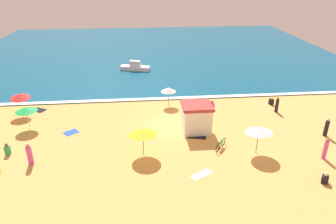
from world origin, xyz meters
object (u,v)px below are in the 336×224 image
object	(u,v)px
parked_bicycle	(221,144)
beachgoer_4	(212,105)
beachgoer_0	(325,149)
beachgoer_7	(30,154)
beachgoer_1	(277,105)
beachgoer_3	(327,128)
beach_umbrella_3	(259,129)
beachgoer_5	(7,149)
beach_umbrella_1	(168,90)
beach_umbrella_4	(143,132)
small_boat_0	(135,67)
beachgoer_6	(271,101)
beachgoer_2	(325,179)
lifeguard_cabana	(196,117)
beach_umbrella_2	(20,96)
beach_umbrella_0	(26,109)

from	to	relation	value
parked_bicycle	beachgoer_4	bearing A→B (deg)	82.59
beachgoer_0	beachgoer_7	size ratio (longest dim) A/B	1.00
parked_bicycle	beachgoer_0	xyz separation A→B (m)	(7.49, -2.18, 0.44)
beachgoer_1	beachgoer_3	size ratio (longest dim) A/B	0.95
beach_umbrella_3	beachgoer_5	size ratio (longest dim) A/B	2.56
beach_umbrella_1	beachgoer_4	world-z (taller)	beach_umbrella_1
beach_umbrella_4	small_boat_0	bearing A→B (deg)	91.78
beachgoer_6	beachgoer_2	bearing A→B (deg)	-96.88
lifeguard_cabana	beach_umbrella_2	world-z (taller)	lifeguard_cabana
beach_umbrella_1	beachgoer_3	distance (m)	15.06
beachgoer_0	beachgoer_2	bearing A→B (deg)	-118.76
beachgoer_3	beachgoer_4	bearing A→B (deg)	142.80
beachgoer_1	beachgoer_7	distance (m)	22.96
beach_umbrella_4	beachgoer_5	bearing A→B (deg)	174.47
parked_bicycle	lifeguard_cabana	bearing A→B (deg)	114.64
parked_bicycle	beachgoer_5	bearing A→B (deg)	177.58
beachgoer_3	beach_umbrella_4	bearing A→B (deg)	-174.66
parked_bicycle	beach_umbrella_4	bearing A→B (deg)	-177.11
beach_umbrella_0	beachgoer_5	xyz separation A→B (m)	(-0.36, -4.31, -1.43)
beach_umbrella_1	beachgoer_6	bearing A→B (deg)	-3.95
beachgoer_0	beachgoer_5	size ratio (longest dim) A/B	1.78
beach_umbrella_3	beachgoer_5	bearing A→B (deg)	175.21
beach_umbrella_1	beachgoer_0	bearing A→B (deg)	-45.49
parked_bicycle	beachgoer_7	distance (m)	14.59
beach_umbrella_0	beachgoer_0	bearing A→B (deg)	-16.75
beach_umbrella_3	beachgoer_5	world-z (taller)	beach_umbrella_3
beach_umbrella_3	small_boat_0	size ratio (longest dim) A/B	0.58
beach_umbrella_2	beach_umbrella_4	bearing A→B (deg)	-35.45
lifeguard_cabana	parked_bicycle	bearing A→B (deg)	-65.36
beachgoer_3	beach_umbrella_2	bearing A→B (deg)	166.01
beach_umbrella_0	beach_umbrella_3	bearing A→B (deg)	-17.32
beachgoer_6	beachgoer_7	bearing A→B (deg)	-158.01
beachgoer_2	beachgoer_6	distance (m)	13.21
beachgoer_1	small_boat_0	xyz separation A→B (m)	(-14.16, 15.04, -0.23)
beach_umbrella_4	lifeguard_cabana	bearing A→B (deg)	36.17
beach_umbrella_1	parked_bicycle	size ratio (longest dim) A/B	1.38
beachgoer_1	beachgoer_3	bearing A→B (deg)	-66.19
beachgoer_3	beachgoer_1	bearing A→B (deg)	113.81
beach_umbrella_0	beach_umbrella_3	distance (m)	19.93
beach_umbrella_3	beachgoer_1	xyz separation A→B (m)	(4.66, 7.15, -1.32)
beachgoer_6	beach_umbrella_4	bearing A→B (deg)	-148.44
beach_umbrella_3	beachgoer_1	distance (m)	8.64
beachgoer_2	beachgoer_5	size ratio (longest dim) A/B	0.82
beach_umbrella_2	beachgoer_3	world-z (taller)	beach_umbrella_2
lifeguard_cabana	beachgoer_0	world-z (taller)	lifeguard_cabana
beachgoer_3	small_boat_0	distance (m)	25.96
beach_umbrella_4	beachgoer_0	distance (m)	13.87
beach_umbrella_4	beachgoer_5	distance (m)	10.72
beachgoer_1	beach_umbrella_3	bearing A→B (deg)	-123.12
beach_umbrella_1	beachgoer_5	xyz separation A→B (m)	(-13.39, -8.16, -1.35)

